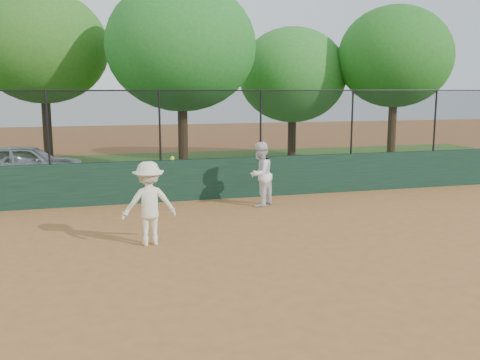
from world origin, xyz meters
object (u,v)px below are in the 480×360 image
object	(u,v)px
player_main	(149,203)
player_second	(260,174)
tree_3	(293,75)
tree_4	(395,57)
tree_1	(42,47)
parked_car	(27,163)
tree_2	(181,46)

from	to	relation	value
player_main	player_second	bearing A→B (deg)	41.34
tree_3	tree_4	world-z (taller)	tree_4
tree_1	tree_3	world-z (taller)	tree_1
player_second	tree_3	bearing A→B (deg)	-159.72
parked_car	player_second	xyz separation A→B (m)	(6.67, -5.89, 0.23)
player_main	tree_3	world-z (taller)	tree_3
parked_car	tree_1	size ratio (longest dim) A/B	0.56
player_second	tree_3	xyz separation A→B (m)	(4.16, 8.38, 2.92)
parked_car	player_second	distance (m)	8.90
tree_2	tree_1	bearing A→B (deg)	148.72
parked_car	player_main	xyz separation A→B (m)	(3.31, -8.85, 0.21)
parked_car	tree_3	distance (m)	11.56
tree_2	player_second	bearing A→B (deg)	-77.90
tree_3	tree_4	xyz separation A→B (m)	(3.75, -2.07, 0.72)
parked_car	player_second	size ratio (longest dim) A/B	2.19
player_second	player_main	xyz separation A→B (m)	(-3.36, -2.96, -0.02)
player_main	tree_2	size ratio (longest dim) A/B	0.27
parked_car	tree_2	size ratio (longest dim) A/B	0.55
player_second	tree_3	size ratio (longest dim) A/B	0.30
tree_1	tree_3	size ratio (longest dim) A/B	1.19
parked_car	player_main	distance (m)	9.45
player_second	tree_4	size ratio (longest dim) A/B	0.27
player_second	tree_3	world-z (taller)	tree_3
tree_2	tree_4	size ratio (longest dim) A/B	1.06
parked_car	player_main	world-z (taller)	player_main
tree_3	tree_4	distance (m)	4.34
tree_2	player_main	bearing A→B (deg)	-104.22
player_main	tree_1	world-z (taller)	tree_1
tree_1	tree_4	world-z (taller)	tree_1
player_main	tree_3	bearing A→B (deg)	56.42
player_second	tree_4	bearing A→B (deg)	175.26
tree_2	tree_3	xyz separation A→B (m)	(5.36, 2.79, -0.91)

